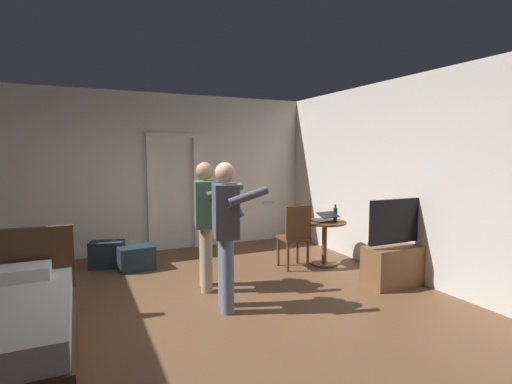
{
  "coord_description": "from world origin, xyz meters",
  "views": [
    {
      "loc": [
        -1.16,
        -4.09,
        1.78
      ],
      "look_at": [
        0.93,
        0.42,
        1.27
      ],
      "focal_mm": 27.19,
      "sensor_mm": 36.0,
      "label": 1
    }
  ],
  "objects_px": {
    "person_blue_shirt": "(226,227)",
    "person_striped_shirt": "(206,216)",
    "side_table": "(324,235)",
    "bottle_on_table": "(335,214)",
    "wooden_chair": "(295,234)",
    "laptop": "(325,219)",
    "tv_flatscreen": "(398,259)",
    "suitcase_small": "(107,254)",
    "suitcase_dark": "(136,258)"
  },
  "relations": [
    {
      "from": "person_striped_shirt",
      "to": "suitcase_dark",
      "type": "height_order",
      "value": "person_striped_shirt"
    },
    {
      "from": "wooden_chair",
      "to": "person_blue_shirt",
      "type": "height_order",
      "value": "person_blue_shirt"
    },
    {
      "from": "tv_flatscreen",
      "to": "laptop",
      "type": "distance_m",
      "value": 1.27
    },
    {
      "from": "wooden_chair",
      "to": "person_blue_shirt",
      "type": "bearing_deg",
      "value": -145.95
    },
    {
      "from": "side_table",
      "to": "person_striped_shirt",
      "type": "xyz_separation_m",
      "value": [
        -2.03,
        -0.26,
        0.49
      ]
    },
    {
      "from": "laptop",
      "to": "wooden_chair",
      "type": "height_order",
      "value": "wooden_chair"
    },
    {
      "from": "wooden_chair",
      "to": "suitcase_dark",
      "type": "xyz_separation_m",
      "value": [
        -2.22,
        1.0,
        -0.37
      ]
    },
    {
      "from": "side_table",
      "to": "laptop",
      "type": "relative_size",
      "value": 2.04
    },
    {
      "from": "bottle_on_table",
      "to": "person_striped_shirt",
      "type": "relative_size",
      "value": 0.16
    },
    {
      "from": "side_table",
      "to": "suitcase_dark",
      "type": "bearing_deg",
      "value": 159.89
    },
    {
      "from": "bottle_on_table",
      "to": "wooden_chair",
      "type": "relative_size",
      "value": 0.28
    },
    {
      "from": "person_striped_shirt",
      "to": "suitcase_small",
      "type": "distance_m",
      "value": 2.07
    },
    {
      "from": "person_blue_shirt",
      "to": "person_striped_shirt",
      "type": "relative_size",
      "value": 1.01
    },
    {
      "from": "laptop",
      "to": "person_blue_shirt",
      "type": "relative_size",
      "value": 0.2
    },
    {
      "from": "person_blue_shirt",
      "to": "side_table",
      "type": "bearing_deg",
      "value": 26.37
    },
    {
      "from": "side_table",
      "to": "suitcase_dark",
      "type": "relative_size",
      "value": 1.35
    },
    {
      "from": "side_table",
      "to": "person_striped_shirt",
      "type": "height_order",
      "value": "person_striped_shirt"
    },
    {
      "from": "side_table",
      "to": "bottle_on_table",
      "type": "bearing_deg",
      "value": -29.74
    },
    {
      "from": "laptop",
      "to": "suitcase_dark",
      "type": "bearing_deg",
      "value": 158.91
    },
    {
      "from": "tv_flatscreen",
      "to": "person_striped_shirt",
      "type": "xyz_separation_m",
      "value": [
        -2.4,
        0.93,
        0.61
      ]
    },
    {
      "from": "tv_flatscreen",
      "to": "bottle_on_table",
      "type": "distance_m",
      "value": 1.22
    },
    {
      "from": "tv_flatscreen",
      "to": "bottle_on_table",
      "type": "height_order",
      "value": "tv_flatscreen"
    },
    {
      "from": "suitcase_dark",
      "to": "suitcase_small",
      "type": "bearing_deg",
      "value": 137.0
    },
    {
      "from": "laptop",
      "to": "suitcase_small",
      "type": "distance_m",
      "value": 3.44
    },
    {
      "from": "person_striped_shirt",
      "to": "suitcase_dark",
      "type": "bearing_deg",
      "value": 119.75
    },
    {
      "from": "laptop",
      "to": "bottle_on_table",
      "type": "relative_size",
      "value": 1.26
    },
    {
      "from": "wooden_chair",
      "to": "suitcase_small",
      "type": "relative_size",
      "value": 1.96
    },
    {
      "from": "wooden_chair",
      "to": "laptop",
      "type": "bearing_deg",
      "value": -5.31
    },
    {
      "from": "person_striped_shirt",
      "to": "suitcase_small",
      "type": "relative_size",
      "value": 3.29
    },
    {
      "from": "person_striped_shirt",
      "to": "suitcase_dark",
      "type": "xyz_separation_m",
      "value": [
        -0.72,
        1.27,
        -0.78
      ]
    },
    {
      "from": "bottle_on_table",
      "to": "suitcase_dark",
      "type": "relative_size",
      "value": 0.53
    },
    {
      "from": "person_blue_shirt",
      "to": "suitcase_dark",
      "type": "bearing_deg",
      "value": 109.77
    },
    {
      "from": "laptop",
      "to": "wooden_chair",
      "type": "bearing_deg",
      "value": 174.69
    },
    {
      "from": "suitcase_small",
      "to": "side_table",
      "type": "bearing_deg",
      "value": -6.58
    },
    {
      "from": "tv_flatscreen",
      "to": "side_table",
      "type": "distance_m",
      "value": 1.24
    },
    {
      "from": "tv_flatscreen",
      "to": "side_table",
      "type": "relative_size",
      "value": 1.68
    },
    {
      "from": "tv_flatscreen",
      "to": "person_blue_shirt",
      "type": "distance_m",
      "value": 2.48
    },
    {
      "from": "person_blue_shirt",
      "to": "suitcase_small",
      "type": "bearing_deg",
      "value": 115.8
    },
    {
      "from": "laptop",
      "to": "suitcase_small",
      "type": "height_order",
      "value": "laptop"
    },
    {
      "from": "side_table",
      "to": "person_blue_shirt",
      "type": "xyz_separation_m",
      "value": [
        -2.03,
        -1.01,
        0.48
      ]
    },
    {
      "from": "laptop",
      "to": "suitcase_dark",
      "type": "distance_m",
      "value": 2.98
    },
    {
      "from": "bottle_on_table",
      "to": "suitcase_dark",
      "type": "distance_m",
      "value": 3.16
    },
    {
      "from": "tv_flatscreen",
      "to": "bottle_on_table",
      "type": "bearing_deg",
      "value": 101.66
    },
    {
      "from": "tv_flatscreen",
      "to": "wooden_chair",
      "type": "xyz_separation_m",
      "value": [
        -0.9,
        1.19,
        0.19
      ]
    },
    {
      "from": "person_blue_shirt",
      "to": "person_striped_shirt",
      "type": "height_order",
      "value": "person_blue_shirt"
    },
    {
      "from": "tv_flatscreen",
      "to": "person_striped_shirt",
      "type": "height_order",
      "value": "person_striped_shirt"
    },
    {
      "from": "suitcase_small",
      "to": "suitcase_dark",
      "type": "bearing_deg",
      "value": -21.27
    },
    {
      "from": "wooden_chair",
      "to": "person_blue_shirt",
      "type": "xyz_separation_m",
      "value": [
        -1.5,
        -1.01,
        0.41
      ]
    },
    {
      "from": "tv_flatscreen",
      "to": "suitcase_small",
      "type": "distance_m",
      "value": 4.31
    },
    {
      "from": "person_blue_shirt",
      "to": "person_striped_shirt",
      "type": "distance_m",
      "value": 0.75
    }
  ]
}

